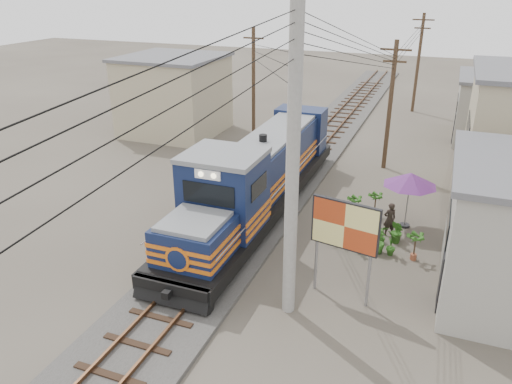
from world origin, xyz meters
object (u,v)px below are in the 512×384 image
at_px(market_umbrella, 410,179).
at_px(vendor, 390,219).
at_px(billboard, 345,228).
at_px(locomotive, 258,178).

bearing_deg(market_umbrella, vendor, -118.45).
distance_m(billboard, market_umbrella, 6.32).
relative_size(billboard, vendor, 2.42).
xyz_separation_m(locomotive, billboard, (4.90, -5.08, 0.89)).
distance_m(locomotive, vendor, 5.91).
distance_m(locomotive, market_umbrella, 6.50).
xyz_separation_m(billboard, vendor, (0.93, 5.09, -1.87)).
bearing_deg(locomotive, vendor, 0.11).
height_order(locomotive, market_umbrella, locomotive).
height_order(locomotive, vendor, locomotive).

